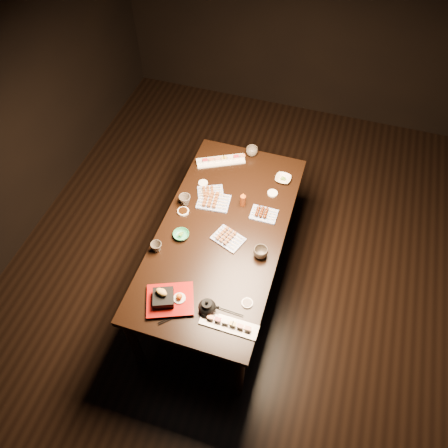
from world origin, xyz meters
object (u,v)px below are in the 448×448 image
at_px(dining_table, 222,259).
at_px(sushi_platter_near, 229,324).
at_px(yakitori_plate_center, 214,200).
at_px(teacup_far_right, 252,151).
at_px(edamame_bowl_green, 181,235).
at_px(teacup_mid_right, 261,252).
at_px(teacup_far_left, 185,200).
at_px(tempura_tray, 170,297).
at_px(yakitori_plate_right, 228,237).
at_px(teapot, 207,306).
at_px(edamame_bowl_cream, 283,179).
at_px(yakitori_plate_left, 210,191).
at_px(condiment_bottle, 243,199).
at_px(sushi_platter_far, 221,159).
at_px(teacup_near_left, 157,247).

xyz_separation_m(dining_table, sushi_platter_near, (0.27, -0.69, 0.40)).
height_order(yakitori_plate_center, teacup_far_right, teacup_far_right).
bearing_deg(edamame_bowl_green, yakitori_plate_center, 72.10).
distance_m(teacup_mid_right, teacup_far_left, 0.73).
bearing_deg(edamame_bowl_green, teacup_far_left, 105.45).
height_order(yakitori_plate_center, tempura_tray, tempura_tray).
xyz_separation_m(yakitori_plate_right, teapot, (0.04, -0.57, 0.03)).
xyz_separation_m(sushi_platter_near, edamame_bowl_cream, (0.04, 1.32, -0.01)).
xyz_separation_m(yakitori_plate_left, teacup_far_left, (-0.15, -0.16, 0.02)).
relative_size(dining_table, edamame_bowl_green, 15.36).
xyz_separation_m(dining_table, yakitori_plate_center, (-0.14, 0.24, 0.41)).
height_order(sushi_platter_near, edamame_bowl_green, sushi_platter_near).
bearing_deg(condiment_bottle, sushi_platter_far, 127.51).
bearing_deg(condiment_bottle, yakitori_plate_left, 172.03).
bearing_deg(teacup_mid_right, teapot, -113.30).
bearing_deg(teapot, teacup_far_right, 84.80).
bearing_deg(edamame_bowl_green, tempura_tray, -76.90).
bearing_deg(yakitori_plate_right, tempura_tray, -89.11).
height_order(edamame_bowl_green, teacup_mid_right, teacup_mid_right).
height_order(teacup_far_right, condiment_bottle, condiment_bottle).
xyz_separation_m(sushi_platter_far, teapot, (0.33, -1.31, 0.03)).
height_order(sushi_platter_far, yakitori_plate_right, yakitori_plate_right).
bearing_deg(edamame_bowl_green, teacup_mid_right, 1.18).
xyz_separation_m(dining_table, sushi_platter_far, (-0.23, 0.68, 0.40)).
distance_m(sushi_platter_near, yakitori_plate_left, 1.11).
relative_size(edamame_bowl_green, teacup_far_left, 1.31).
relative_size(sushi_platter_near, teacup_far_right, 3.85).
relative_size(sushi_platter_near, tempura_tray, 1.23).
height_order(dining_table, teacup_mid_right, teacup_mid_right).
height_order(edamame_bowl_green, condiment_bottle, condiment_bottle).
relative_size(dining_table, sushi_platter_far, 4.53).
distance_m(sushi_platter_near, condiment_bottle, 0.99).
distance_m(dining_table, teacup_far_right, 0.93).
distance_m(teacup_far_right, teapot, 1.47).
distance_m(teacup_far_left, teapot, 0.91).
bearing_deg(teacup_far_right, tempura_tray, -95.49).
distance_m(yakitori_plate_center, teacup_far_left, 0.22).
bearing_deg(edamame_bowl_cream, yakitori_plate_left, -148.92).
height_order(yakitori_plate_right, edamame_bowl_green, yakitori_plate_right).
bearing_deg(dining_table, condiment_bottle, 73.50).
relative_size(yakitori_plate_center, teacup_far_left, 2.74).
bearing_deg(dining_table, teacup_far_left, 153.36).
relative_size(teacup_near_left, teapot, 0.58).
bearing_deg(edamame_bowl_cream, yakitori_plate_center, -139.36).
distance_m(sushi_platter_far, teacup_far_left, 0.53).
bearing_deg(teacup_far_right, sushi_platter_far, -145.01).
bearing_deg(sushi_platter_far, teacup_near_left, 53.87).
relative_size(yakitori_plate_right, tempura_tray, 0.71).
relative_size(yakitori_plate_right, teacup_mid_right, 2.13).
bearing_deg(tempura_tray, teacup_far_left, 81.71).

